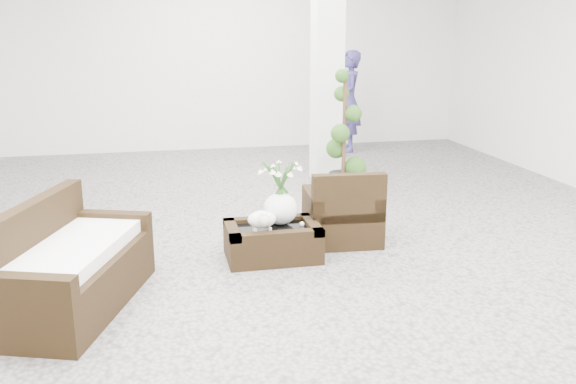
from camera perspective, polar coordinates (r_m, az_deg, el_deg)
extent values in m
plane|color=gray|center=(6.44, -0.19, -5.11)|extent=(11.00, 11.00, 0.00)
cube|color=white|center=(9.07, 3.62, 12.04)|extent=(0.40, 0.40, 3.50)
cube|color=black|center=(6.11, -1.42, -4.67)|extent=(0.90, 0.60, 0.31)
ellipsoid|color=white|center=(5.92, -2.40, -2.69)|extent=(0.28, 0.23, 0.21)
cylinder|color=white|center=(6.14, 1.29, -2.90)|extent=(0.04, 0.04, 0.03)
cube|color=black|center=(6.56, 4.98, -1.14)|extent=(0.80, 0.77, 0.80)
cube|color=black|center=(5.28, -19.16, -5.63)|extent=(1.27, 1.78, 0.86)
imported|color=navy|center=(11.30, 5.60, 8.25)|extent=(0.53, 0.71, 1.80)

